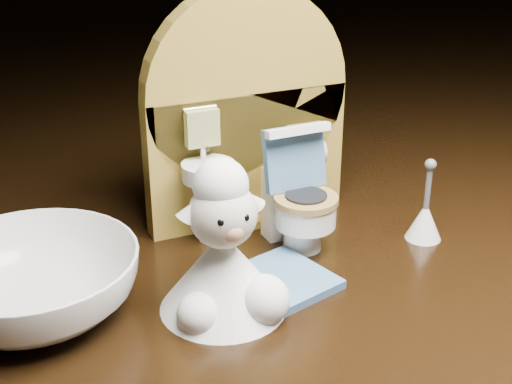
# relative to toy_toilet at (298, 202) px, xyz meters

# --- Properties ---
(backdrop_panel) EXTENTS (0.13, 0.05, 0.15)m
(backdrop_panel) POSITION_rel_toy_toilet_xyz_m (-0.02, 0.04, 0.04)
(backdrop_panel) COLOR #A9882F
(backdrop_panel) RESTS_ON ground
(toy_toilet) EXTENTS (0.04, 0.05, 0.08)m
(toy_toilet) POSITION_rel_toy_toilet_xyz_m (0.00, 0.00, 0.00)
(toy_toilet) COLOR white
(toy_toilet) RESTS_ON ground
(bath_mat) EXTENTS (0.07, 0.07, 0.00)m
(bath_mat) POSITION_rel_toy_toilet_xyz_m (-0.04, -0.04, -0.03)
(bath_mat) COLOR #446C96
(bath_mat) RESTS_ON ground
(toilet_brush) EXTENTS (0.02, 0.02, 0.05)m
(toilet_brush) POSITION_rel_toy_toilet_xyz_m (0.07, -0.03, -0.01)
(toilet_brush) COLOR white
(toilet_brush) RESTS_ON ground
(plush_lamb) EXTENTS (0.07, 0.07, 0.09)m
(plush_lamb) POSITION_rel_toy_toilet_xyz_m (-0.07, -0.05, 0.00)
(plush_lamb) COLOR white
(plush_lamb) RESTS_ON ground
(ceramic_bowl) EXTENTS (0.14, 0.14, 0.03)m
(ceramic_bowl) POSITION_rel_toy_toilet_xyz_m (-0.16, -0.01, -0.01)
(ceramic_bowl) COLOR white
(ceramic_bowl) RESTS_ON ground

